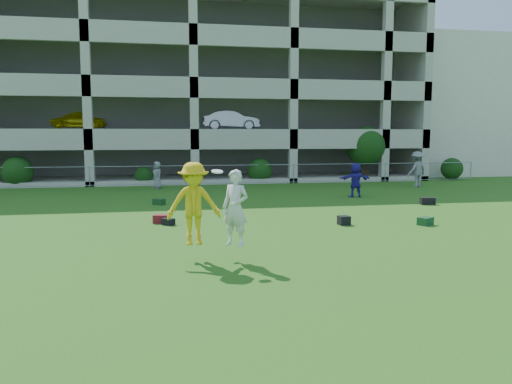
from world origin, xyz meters
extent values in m
plane|color=#235114|center=(0.00, 0.00, 0.00)|extent=(100.00, 100.00, 0.00)
cube|color=beige|center=(23.00, 28.00, 5.00)|extent=(16.00, 14.00, 10.00)
imported|color=slate|center=(-2.18, 17.22, 0.76)|extent=(0.75, 0.87, 1.51)
imported|color=#2B2096|center=(7.19, 11.91, 0.83)|extent=(1.54, 0.50, 1.65)
imported|color=slate|center=(12.28, 15.52, 1.01)|extent=(1.50, 1.19, 2.03)
cube|color=#5B150F|center=(-1.91, 6.43, 0.14)|extent=(0.60, 0.40, 0.28)
cube|color=black|center=(-1.69, 6.03, 0.11)|extent=(0.47, 0.45, 0.22)
cube|color=#153C21|center=(6.71, 4.49, 0.13)|extent=(0.61, 0.56, 0.26)
cube|color=black|center=(4.06, 5.00, 0.15)|extent=(0.38, 0.38, 0.30)
cube|color=black|center=(9.28, 8.92, 0.15)|extent=(0.64, 0.38, 0.30)
cube|color=#133514|center=(-2.05, 10.93, 0.12)|extent=(0.57, 0.56, 0.25)
imported|color=gold|center=(-1.12, 1.16, 1.37)|extent=(1.30, 0.80, 1.96)
imported|color=silver|center=(-0.16, 0.94, 1.28)|extent=(0.78, 0.74, 1.80)
cylinder|color=white|center=(-0.58, 0.96, 2.14)|extent=(0.27, 0.27, 0.10)
cube|color=#9E998C|center=(0.00, 32.75, 6.00)|extent=(30.00, 0.50, 12.00)
cube|color=#9E998C|center=(14.75, 26.00, 6.00)|extent=(0.50, 14.00, 12.00)
cube|color=#9E998C|center=(0.00, 26.00, 11.85)|extent=(30.00, 14.00, 0.30)
cube|color=#9E998C|center=(0.00, 26.00, 0.15)|extent=(30.00, 14.00, 0.30)
cube|color=#9E998C|center=(0.00, 26.00, 3.15)|extent=(30.00, 14.00, 0.30)
cube|color=#9E998C|center=(0.00, 26.00, 6.15)|extent=(30.00, 14.00, 0.30)
cube|color=#9E998C|center=(0.00, 26.00, 9.15)|extent=(30.00, 14.00, 0.30)
cube|color=#9E998C|center=(0.00, 19.15, 2.55)|extent=(30.00, 0.30, 0.90)
cube|color=#9E998C|center=(0.00, 19.15, 5.55)|extent=(30.00, 0.30, 0.90)
cube|color=#9E998C|center=(0.00, 19.15, 8.55)|extent=(30.00, 0.30, 0.90)
cube|color=#9E998C|center=(-6.00, 19.25, 6.00)|extent=(0.50, 0.50, 12.00)
cube|color=#9E998C|center=(0.00, 19.25, 6.00)|extent=(0.50, 0.50, 12.00)
cube|color=#9E998C|center=(6.00, 19.25, 6.00)|extent=(0.50, 0.50, 12.00)
cube|color=#9E998C|center=(12.00, 19.25, 6.00)|extent=(0.50, 0.50, 12.00)
cube|color=#605E59|center=(0.00, 28.00, 6.00)|extent=(29.00, 9.00, 11.60)
imported|color=yellow|center=(-7.33, 24.00, 3.96)|extent=(4.06, 2.09, 1.32)
imported|color=silver|center=(2.80, 24.00, 3.96)|extent=(4.03, 1.46, 1.32)
cylinder|color=gray|center=(-6.00, 19.00, 0.60)|extent=(0.06, 0.06, 1.20)
cylinder|color=gray|center=(0.00, 19.00, 0.60)|extent=(0.06, 0.06, 1.20)
cylinder|color=gray|center=(6.00, 19.00, 0.60)|extent=(0.06, 0.06, 1.20)
cylinder|color=gray|center=(12.00, 19.00, 0.60)|extent=(0.06, 0.06, 1.20)
cylinder|color=gray|center=(18.00, 19.00, 0.60)|extent=(0.06, 0.06, 1.20)
cylinder|color=gray|center=(0.00, 19.00, 1.15)|extent=(36.00, 0.04, 0.04)
cylinder|color=gray|center=(0.00, 19.00, 0.08)|extent=(36.00, 0.04, 0.04)
sphere|color=#163D11|center=(-10.00, 19.60, 0.88)|extent=(1.76, 1.76, 1.76)
sphere|color=#163D11|center=(-3.00, 19.60, 0.55)|extent=(1.10, 1.10, 1.10)
sphere|color=#163D11|center=(4.00, 19.60, 0.77)|extent=(1.54, 1.54, 1.54)
cylinder|color=#382314|center=(11.00, 19.80, 0.98)|extent=(0.16, 0.16, 1.96)
sphere|color=#163D11|center=(11.00, 19.80, 2.24)|extent=(2.52, 2.52, 2.52)
sphere|color=#163D11|center=(17.00, 19.60, 0.72)|extent=(1.43, 1.43, 1.43)
camera|label=1|loc=(-1.77, -10.56, 3.01)|focal=35.00mm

